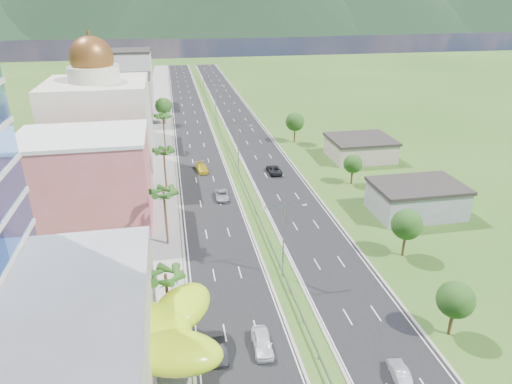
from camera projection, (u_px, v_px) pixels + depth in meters
ground at (303, 323)px, 54.30m from camera, size 500.00×500.00×0.00m
road_left at (193, 127)px, 134.09m from camera, size 11.00×260.00×0.04m
road_right at (243, 125)px, 136.66m from camera, size 11.00×260.00×0.04m
sidewalk_left at (160, 129)px, 132.44m from camera, size 7.00×260.00×0.12m
median_guardrail at (226, 142)px, 118.91m from camera, size 0.10×216.06×0.76m
streetlight_median_b at (284, 233)px, 60.62m from camera, size 6.04×0.25×11.00m
streetlight_median_c at (238, 144)px, 96.66m from camera, size 6.04×0.25×11.00m
streetlight_median_d at (215, 100)px, 137.20m from camera, size 6.04×0.25×11.00m
streetlight_median_e at (203, 76)px, 177.74m from camera, size 6.04×0.25×11.00m
lime_canopy at (122, 334)px, 45.27m from camera, size 18.00×15.00×7.40m
pink_shophouse at (87, 182)px, 75.33m from camera, size 20.00×15.00×15.00m
domed_building at (101, 123)px, 94.52m from camera, size 20.00×20.00×28.70m
midrise_grey at (118, 111)px, 118.55m from camera, size 16.00×15.00×16.00m
midrise_beige at (125, 99)px, 138.97m from camera, size 16.00×15.00×13.00m
midrise_white at (129, 79)px, 158.69m from camera, size 16.00×15.00×18.00m
shed_near at (416, 200)px, 80.64m from camera, size 15.00×10.00×5.00m
shed_far at (360, 149)px, 108.13m from camera, size 14.00×12.00×4.40m
palm_tree_b at (166, 277)px, 50.63m from camera, size 3.60×3.60×8.10m
palm_tree_c at (164, 194)px, 68.07m from camera, size 3.60×3.60×9.60m
palm_tree_d at (164, 152)px, 89.17m from camera, size 3.60×3.60×8.60m
palm_tree_e at (163, 117)px, 111.39m from camera, size 3.60×3.60×9.40m
leafy_tree_lfar at (163, 106)px, 135.00m from camera, size 4.90×4.90×8.05m
leafy_tree_ra at (456, 300)px, 50.64m from camera, size 4.20×4.20×6.90m
leafy_tree_rb at (407, 225)px, 66.31m from camera, size 4.55×4.55×7.47m
leafy_tree_rc at (353, 164)px, 92.37m from camera, size 3.85×3.85×6.33m
leafy_tree_rd at (295, 122)px, 118.23m from camera, size 4.90×4.90×8.05m
mountain_ridge at (237, 32)px, 470.01m from camera, size 860.00×140.00×90.00m
car_white_near_left at (262, 342)px, 49.98m from camera, size 2.25×5.14×1.72m
car_dark_left at (220, 351)px, 49.03m from camera, size 1.47×4.12×1.35m
car_silver_mid_left at (222, 195)px, 86.93m from camera, size 2.52×5.29×1.46m
car_yellow_far_left at (202, 168)px, 100.28m from camera, size 2.74×5.55×1.55m
car_silver_right at (400, 373)px, 46.09m from camera, size 2.11×4.44×1.41m
car_dark_far_right at (274, 170)px, 99.38m from camera, size 2.81×5.82×1.60m
motorcycle at (218, 349)px, 49.36m from camera, size 0.60×1.90×1.21m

